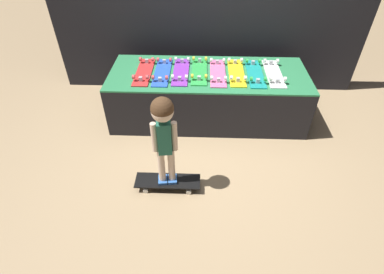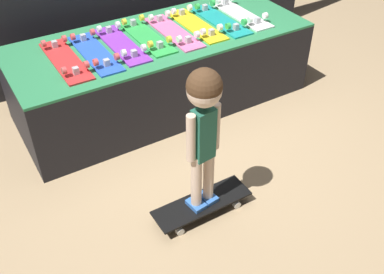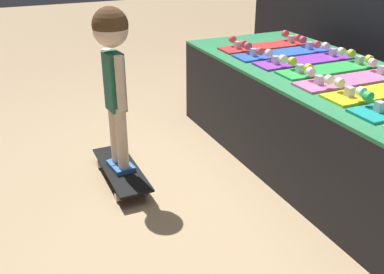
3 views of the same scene
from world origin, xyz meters
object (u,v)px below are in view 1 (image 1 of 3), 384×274
Objects in this scene: skateboard_pink_on_rack at (218,72)px; skateboard_on_floor at (168,181)px; skateboard_green_on_rack at (199,70)px; skateboard_red_on_rack at (144,71)px; skateboard_blue_on_rack at (162,72)px; skateboard_white_on_rack at (274,73)px; skateboard_teal_on_rack at (255,73)px; child at (164,127)px; skateboard_yellow_on_rack at (236,72)px; skateboard_purple_on_rack at (181,71)px.

skateboard_pink_on_rack is 1.07× the size of skateboard_on_floor.
skateboard_red_on_rack is at bearing -176.19° from skateboard_green_on_rack.
skateboard_red_on_rack and skateboard_blue_on_rack have the same top height.
skateboard_white_on_rack is (1.38, 0.02, 0.00)m from skateboard_blue_on_rack.
child is at bearing -127.41° from skateboard_teal_on_rack.
skateboard_purple_on_rack is at bearing -179.93° from skateboard_yellow_on_rack.
skateboard_pink_on_rack reaches higher than skateboard_on_floor.
skateboard_purple_on_rack reaches higher than skateboard_on_floor.
skateboard_green_on_rack is 0.92m from skateboard_white_on_rack.
skateboard_green_on_rack is at bearing 3.81° from skateboard_red_on_rack.
skateboard_red_on_rack is at bearing 179.11° from skateboard_blue_on_rack.
skateboard_on_floor is at bearing -92.87° from skateboard_purple_on_rack.
skateboard_purple_on_rack is at bearing 80.15° from child.
skateboard_red_on_rack is at bearing -177.19° from skateboard_purple_on_rack.
skateboard_pink_on_rack and skateboard_white_on_rack have the same top height.
skateboard_white_on_rack is at bearing -1.08° from skateboard_yellow_on_rack.
skateboard_yellow_on_rack is (0.92, 0.03, 0.00)m from skateboard_blue_on_rack.
skateboard_red_on_rack is at bearing 107.07° from skateboard_on_floor.
skateboard_teal_on_rack is at bearing -4.73° from skateboard_yellow_on_rack.
child reaches higher than skateboard_yellow_on_rack.
skateboard_purple_on_rack is at bearing 2.81° from skateboard_red_on_rack.
skateboard_blue_on_rack is 1.00× the size of skateboard_white_on_rack.
skateboard_yellow_on_rack is at bearing 59.98° from skateboard_on_floor.
skateboard_on_floor is at bearing -120.02° from skateboard_yellow_on_rack.
skateboard_blue_on_rack is 1.00× the size of skateboard_teal_on_rack.
skateboard_white_on_rack is (0.92, -0.03, 0.00)m from skateboard_green_on_rack.
skateboard_white_on_rack is at bearing 0.58° from skateboard_pink_on_rack.
skateboard_green_on_rack is 1.48m from skateboard_on_floor.
skateboard_teal_on_rack is at bearing -0.42° from skateboard_pink_on_rack.
skateboard_teal_on_rack is (1.38, 0.00, 0.00)m from skateboard_red_on_rack.
skateboard_blue_on_rack is at bearing -178.32° from skateboard_yellow_on_rack.
skateboard_green_on_rack is at bearing 5.79° from skateboard_purple_on_rack.
skateboard_red_on_rack and skateboard_pink_on_rack have the same top height.
skateboard_on_floor is at bearing -127.41° from skateboard_teal_on_rack.
skateboard_blue_on_rack is 0.46m from skateboard_green_on_rack.
skateboard_red_on_rack is 1.07× the size of skateboard_on_floor.
skateboard_yellow_on_rack is at bearing 175.27° from skateboard_teal_on_rack.
skateboard_on_floor is (-0.98, -1.29, -0.59)m from skateboard_teal_on_rack.
skateboard_blue_on_rack is at bearing 90.34° from child.
skateboard_white_on_rack is at bearing -1.94° from skateboard_green_on_rack.
skateboard_blue_on_rack and skateboard_white_on_rack have the same top height.
skateboard_teal_on_rack is 0.23m from skateboard_white_on_rack.
child is (-1.21, -1.30, 0.13)m from skateboard_white_on_rack.
skateboard_green_on_rack is 0.69m from skateboard_teal_on_rack.
skateboard_yellow_on_rack reaches higher than skateboard_on_floor.
skateboard_red_on_rack reaches higher than skateboard_on_floor.
skateboard_pink_on_rack is 1.00× the size of skateboard_white_on_rack.
skateboard_green_on_rack is at bearing 178.06° from skateboard_white_on_rack.
skateboard_purple_on_rack is at bearing -174.21° from skateboard_green_on_rack.
skateboard_teal_on_rack is (0.23, -0.02, 0.00)m from skateboard_yellow_on_rack.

